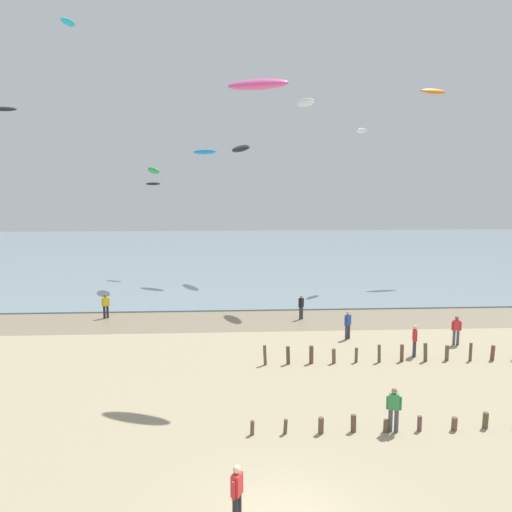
{
  "coord_description": "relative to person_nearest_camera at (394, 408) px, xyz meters",
  "views": [
    {
      "loc": [
        -1.46,
        -13.32,
        9.14
      ],
      "look_at": [
        -0.04,
        11.13,
        5.9
      ],
      "focal_mm": 37.12,
      "sensor_mm": 36.0,
      "label": 1
    }
  ],
  "objects": [
    {
      "name": "kite_aloft_5",
      "position": [
        -17.46,
        22.23,
        19.95
      ],
      "size": [
        1.02,
        1.94,
        0.49
      ],
      "primitive_type": "ellipsoid",
      "rotation": [
        -0.37,
        0.0,
        1.37
      ],
      "color": "#19B2B7"
    },
    {
      "name": "kite_aloft_7",
      "position": [
        -4.63,
        7.48,
        13.02
      ],
      "size": [
        3.24,
        2.11,
        0.78
      ],
      "primitive_type": "ellipsoid",
      "rotation": [
        0.33,
        0.0,
        5.91
      ],
      "color": "#E54C99"
    },
    {
      "name": "kite_aloft_1",
      "position": [
        -13.51,
        35.98,
        8.46
      ],
      "size": [
        1.88,
        1.42,
        0.36
      ],
      "primitive_type": "ellipsoid",
      "rotation": [
        -0.12,
        0.0,
        2.63
      ],
      "color": "black"
    },
    {
      "name": "wet_sand_strip",
      "position": [
        -4.76,
        16.78,
        -0.91
      ],
      "size": [
        120.0,
        5.62,
        0.01
      ],
      "primitive_type": "cube",
      "color": "#84755B",
      "rests_on": "ground"
    },
    {
      "name": "groyne_mid",
      "position": [
        2.78,
        7.82,
        -0.47
      ],
      "size": [
        14.71,
        0.34,
        1.05
      ],
      "color": "brown",
      "rests_on": "ground"
    },
    {
      "name": "sea",
      "position": [
        -4.76,
        54.59,
        -0.87
      ],
      "size": [
        160.0,
        70.0,
        0.1
      ],
      "primitive_type": "cube",
      "color": "gray",
      "rests_on": "ground"
    },
    {
      "name": "kite_aloft_3",
      "position": [
        -12.71,
        30.54,
        9.62
      ],
      "size": [
        1.99,
        3.19,
        0.88
      ],
      "primitive_type": "ellipsoid",
      "rotation": [
        -0.49,
        0.0,
        5.04
      ],
      "color": "green"
    },
    {
      "name": "kite_aloft_10",
      "position": [
        0.06,
        23.65,
        14.68
      ],
      "size": [
        1.78,
        2.8,
        0.77
      ],
      "primitive_type": "ellipsoid",
      "rotation": [
        0.49,
        0.0,
        1.91
      ],
      "color": "white"
    },
    {
      "name": "kite_aloft_6",
      "position": [
        -26.04,
        31.6,
        15.11
      ],
      "size": [
        2.3,
        0.99,
        0.62
      ],
      "primitive_type": "ellipsoid",
      "rotation": [
        -0.42,
        0.0,
        3.23
      ],
      "color": "black"
    },
    {
      "name": "person_nearest_camera",
      "position": [
        0.0,
        0.0,
        0.0
      ],
      "size": [
        0.56,
        0.29,
        1.71
      ],
      "color": "#4C4C56",
      "rests_on": "ground"
    },
    {
      "name": "groyne_near",
      "position": [
        1.12,
        0.05,
        -0.63
      ],
      "size": [
        12.83,
        0.34,
        0.66
      ],
      "color": "brown",
      "rests_on": "ground"
    },
    {
      "name": "kite_aloft_2",
      "position": [
        14.03,
        33.45,
        17.37
      ],
      "size": [
        2.99,
        1.61,
        0.83
      ],
      "primitive_type": "ellipsoid",
      "rotation": [
        -0.49,
        0.0,
        3.36
      ],
      "color": "orange"
    },
    {
      "name": "person_left_flank",
      "position": [
        -5.97,
        -5.16,
        0.0
      ],
      "size": [
        0.35,
        0.52,
        1.71
      ],
      "color": "#232328",
      "rests_on": "ground"
    },
    {
      "name": "person_right_flank",
      "position": [
        -14.59,
        18.09,
        0.0
      ],
      "size": [
        0.52,
        0.36,
        1.71
      ],
      "color": "#232328",
      "rests_on": "ground"
    },
    {
      "name": "person_mid_beach",
      "position": [
        -1.05,
        16.98,
        0.0
      ],
      "size": [
        0.4,
        0.46,
        1.71
      ],
      "color": "#383842",
      "rests_on": "ground"
    },
    {
      "name": "kite_aloft_0",
      "position": [
        6.08,
        29.46,
        13.16
      ],
      "size": [
        1.77,
        2.0,
        0.58
      ],
      "primitive_type": "ellipsoid",
      "rotation": [
        -0.49,
        0.0,
        0.91
      ],
      "color": "white"
    },
    {
      "name": "person_far_down_beach",
      "position": [
        1.07,
        12.09,
        0.0
      ],
      "size": [
        0.48,
        0.39,
        1.71
      ],
      "color": "#383842",
      "rests_on": "ground"
    },
    {
      "name": "kite_aloft_11",
      "position": [
        -4.69,
        33.8,
        11.84
      ],
      "size": [
        2.55,
        3.7,
        1.0
      ],
      "primitive_type": "ellipsoid",
      "rotation": [
        0.46,
        0.0,
        5.13
      ],
      "color": "black"
    },
    {
      "name": "person_trailing_behind",
      "position": [
        7.06,
        10.54,
        0.0
      ],
      "size": [
        0.56,
        0.28,
        1.71
      ],
      "color": "#4C4C56",
      "rests_on": "ground"
    },
    {
      "name": "person_by_waterline",
      "position": [
        3.92,
        8.65,
        0.0
      ],
      "size": [
        0.3,
        0.56,
        1.71
      ],
      "color": "#383842",
      "rests_on": "ground"
    },
    {
      "name": "kite_aloft_4",
      "position": [
        -8.14,
        32.95,
        11.47
      ],
      "size": [
        2.75,
        2.38,
        0.55
      ],
      "primitive_type": "ellipsoid",
      "rotation": [
        0.13,
        0.0,
        2.5
      ],
      "color": "#2384D1"
    }
  ]
}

